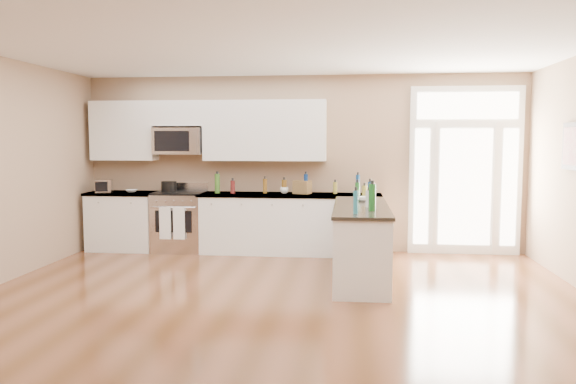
% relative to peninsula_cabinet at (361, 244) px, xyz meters
% --- Properties ---
extents(ground, '(8.00, 8.00, 0.00)m').
position_rel_peninsula_cabinet_xyz_m(ground, '(-0.93, -2.24, -0.43)').
color(ground, brown).
extents(room_shell, '(8.00, 8.00, 8.00)m').
position_rel_peninsula_cabinet_xyz_m(room_shell, '(-0.93, -2.24, 1.27)').
color(room_shell, '#9E8164').
rests_on(room_shell, ground).
extents(back_cabinet_left, '(1.10, 0.66, 0.94)m').
position_rel_peninsula_cabinet_xyz_m(back_cabinet_left, '(-3.80, 1.45, 0.00)').
color(back_cabinet_left, white).
rests_on(back_cabinet_left, ground).
extents(back_cabinet_right, '(2.85, 0.66, 0.94)m').
position_rel_peninsula_cabinet_xyz_m(back_cabinet_right, '(-1.08, 1.45, 0.00)').
color(back_cabinet_right, white).
rests_on(back_cabinet_right, ground).
extents(peninsula_cabinet, '(0.69, 2.32, 0.94)m').
position_rel_peninsula_cabinet_xyz_m(peninsula_cabinet, '(0.00, 0.00, 0.00)').
color(peninsula_cabinet, white).
rests_on(peninsula_cabinet, ground).
extents(upper_cabinet_left, '(1.04, 0.33, 0.95)m').
position_rel_peninsula_cabinet_xyz_m(upper_cabinet_left, '(-3.81, 1.59, 1.49)').
color(upper_cabinet_left, white).
rests_on(upper_cabinet_left, room_shell).
extents(upper_cabinet_right, '(1.94, 0.33, 0.95)m').
position_rel_peninsula_cabinet_xyz_m(upper_cabinet_right, '(-1.50, 1.59, 1.49)').
color(upper_cabinet_right, white).
rests_on(upper_cabinet_right, room_shell).
extents(upper_cabinet_short, '(0.82, 0.33, 0.40)m').
position_rel_peninsula_cabinet_xyz_m(upper_cabinet_short, '(-2.88, 1.59, 1.77)').
color(upper_cabinet_short, white).
rests_on(upper_cabinet_short, room_shell).
extents(microwave, '(0.78, 0.41, 0.42)m').
position_rel_peninsula_cabinet_xyz_m(microwave, '(-2.88, 1.56, 1.33)').
color(microwave, silver).
rests_on(microwave, room_shell).
extents(entry_door, '(1.70, 0.10, 2.60)m').
position_rel_peninsula_cabinet_xyz_m(entry_door, '(1.62, 1.71, 0.87)').
color(entry_door, white).
rests_on(entry_door, ground).
extents(wall_art_near, '(0.05, 0.58, 0.58)m').
position_rel_peninsula_cabinet_xyz_m(wall_art_near, '(2.54, -0.04, 1.27)').
color(wall_art_near, black).
rests_on(wall_art_near, room_shell).
extents(kitchen_range, '(0.79, 0.70, 1.08)m').
position_rel_peninsula_cabinet_xyz_m(kitchen_range, '(-2.85, 1.45, 0.04)').
color(kitchen_range, silver).
rests_on(kitchen_range, ground).
extents(stockpot, '(0.31, 0.31, 0.19)m').
position_rel_peninsula_cabinet_xyz_m(stockpot, '(-3.02, 1.43, 0.61)').
color(stockpot, black).
rests_on(stockpot, kitchen_range).
extents(toaster_oven, '(0.28, 0.24, 0.21)m').
position_rel_peninsula_cabinet_xyz_m(toaster_oven, '(-4.04, 1.32, 0.61)').
color(toaster_oven, silver).
rests_on(toaster_oven, back_cabinet_left).
extents(cardboard_box, '(0.30, 0.26, 0.21)m').
position_rel_peninsula_cabinet_xyz_m(cardboard_box, '(-0.89, 1.48, 0.61)').
color(cardboard_box, brown).
rests_on(cardboard_box, back_cabinet_right).
extents(bowl_left, '(0.18, 0.18, 0.04)m').
position_rel_peninsula_cabinet_xyz_m(bowl_left, '(-3.63, 1.42, 0.53)').
color(bowl_left, white).
rests_on(bowl_left, back_cabinet_left).
extents(bowl_peninsula, '(0.24, 0.24, 0.06)m').
position_rel_peninsula_cabinet_xyz_m(bowl_peninsula, '(0.04, 0.50, 0.54)').
color(bowl_peninsula, white).
rests_on(bowl_peninsula, peninsula_cabinet).
extents(cup_counter, '(0.15, 0.15, 0.10)m').
position_rel_peninsula_cabinet_xyz_m(cup_counter, '(-1.17, 1.47, 0.56)').
color(cup_counter, white).
rests_on(cup_counter, back_cabinet_right).
extents(counter_bottles, '(2.43, 2.43, 0.32)m').
position_rel_peninsula_cabinet_xyz_m(counter_bottles, '(-0.64, 0.71, 0.64)').
color(counter_bottles, '#19591E').
rests_on(counter_bottles, back_cabinet_right).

